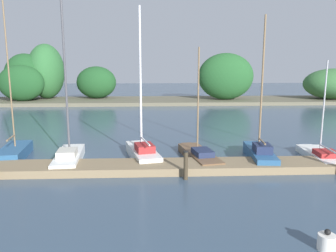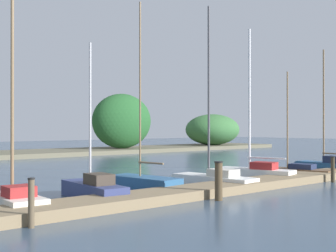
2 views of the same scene
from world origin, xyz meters
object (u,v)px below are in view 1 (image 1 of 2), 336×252
sailboat_7 (321,155)px  mooring_piling_2 (186,165)px  sailboat_5 (198,154)px  channel_buoy_0 (327,242)px  sailboat_2 (15,151)px  sailboat_4 (142,150)px  sailboat_3 (69,155)px  sailboat_6 (259,152)px

sailboat_7 → mooring_piling_2: size_ratio=4.06×
sailboat_5 → channel_buoy_0: 8.77m
sailboat_2 → sailboat_4: bearing=-102.0°
sailboat_7 → sailboat_3: bearing=93.1°
sailboat_5 → mooring_piling_2: 3.09m
sailboat_3 → mooring_piling_2: (5.48, -2.67, 0.22)m
sailboat_5 → channel_buoy_0: bearing=-176.2°
sailboat_2 → mooring_piling_2: 9.32m
sailboat_3 → channel_buoy_0: size_ratio=13.48×
sailboat_2 → sailboat_4: size_ratio=1.03×
sailboat_2 → sailboat_6: bearing=-102.7°
sailboat_7 → channel_buoy_0: size_ratio=8.43×
mooring_piling_2 → sailboat_4: bearing=120.6°
sailboat_6 → sailboat_4: bearing=89.4°
sailboat_4 → channel_buoy_0: bearing=-163.6°
sailboat_3 → sailboat_4: sailboat_3 is taller
sailboat_4 → mooring_piling_2: size_ratio=6.15×
sailboat_5 → mooring_piling_2: (-0.95, -2.93, 0.33)m
sailboat_3 → sailboat_4: bearing=-86.5°
sailboat_3 → channel_buoy_0: bearing=-139.2°
sailboat_3 → mooring_piling_2: sailboat_3 is taller
sailboat_3 → sailboat_5: sailboat_3 is taller
sailboat_7 → channel_buoy_0: sailboat_7 is taller
sailboat_2 → sailboat_5: 9.50m
channel_buoy_0 → sailboat_6: bearing=84.2°
sailboat_3 → sailboat_7: sailboat_3 is taller
sailboat_5 → mooring_piling_2: sailboat_5 is taller
sailboat_3 → sailboat_5: 6.43m
sailboat_6 → mooring_piling_2: (-3.96, -2.57, 0.20)m
sailboat_5 → channel_buoy_0: size_ratio=9.49×
sailboat_3 → sailboat_7: 12.64m
sailboat_3 → sailboat_6: bearing=-96.0°
mooring_piling_2 → channel_buoy_0: size_ratio=2.08×
sailboat_5 → sailboat_3: bearing=81.7°
channel_buoy_0 → sailboat_3: bearing=136.2°
sailboat_5 → channel_buoy_0: sailboat_5 is taller
sailboat_5 → sailboat_7: (6.22, -0.31, -0.04)m
sailboat_2 → sailboat_6: sailboat_2 is taller
sailboat_4 → channel_buoy_0: sailboat_4 is taller
sailboat_3 → channel_buoy_0: sailboat_3 is taller
sailboat_2 → channel_buoy_0: size_ratio=13.23×
sailboat_6 → channel_buoy_0: 8.19m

